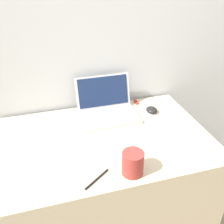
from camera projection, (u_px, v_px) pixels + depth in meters
The scene contains 7 objects.
wall_back at pixel (85, 18), 1.47m from camera, with size 7.00×0.04×2.50m.
desk at pixel (106, 184), 1.59m from camera, with size 1.13×0.74×0.70m.
laptop at pixel (107, 108), 1.60m from camera, with size 0.34×0.29×0.22m.
drink_cup at pixel (133, 163), 1.16m from camera, with size 0.10×0.10×0.11m.
computer_mouse at pixel (152, 110), 1.64m from camera, with size 0.07×0.08×0.03m.
usb_stick at pixel (136, 102), 1.75m from camera, with size 0.02×0.06×0.01m.
pen at pixel (97, 179), 1.15m from camera, with size 0.13×0.10×0.01m.
Camera 1 is at (-0.29, -0.74, 1.55)m, focal length 42.00 mm.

